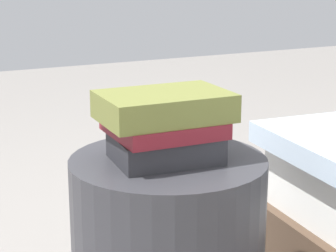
# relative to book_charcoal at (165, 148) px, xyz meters

# --- Properties ---
(book_charcoal) EXTENTS (0.24, 0.19, 0.06)m
(book_charcoal) POSITION_rel_book_charcoal_xyz_m (0.00, 0.00, 0.00)
(book_charcoal) COLOR #28282D
(book_charcoal) RESTS_ON side_table
(book_maroon) EXTENTS (0.23, 0.21, 0.03)m
(book_maroon) POSITION_rel_book_charcoal_xyz_m (-0.00, -0.01, 0.05)
(book_maroon) COLOR maroon
(book_maroon) RESTS_ON book_charcoal
(book_olive) EXTENTS (0.28, 0.19, 0.06)m
(book_olive) POSITION_rel_book_charcoal_xyz_m (-0.00, -0.01, 0.09)
(book_olive) COLOR olive
(book_olive) RESTS_ON book_maroon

